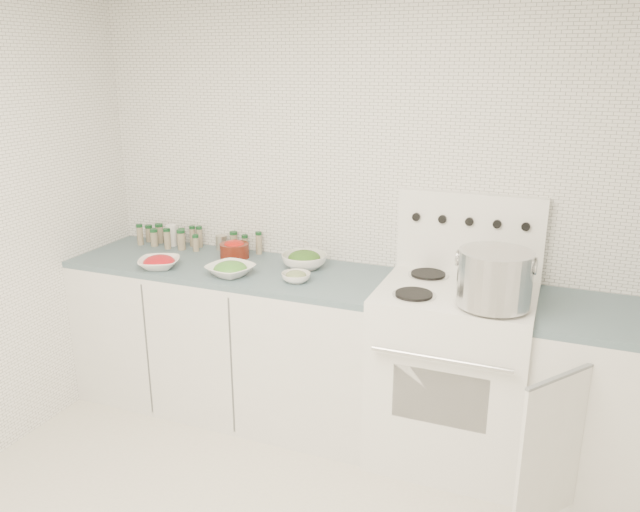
{
  "coord_description": "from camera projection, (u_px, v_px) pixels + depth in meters",
  "views": [
    {
      "loc": [
        0.92,
        -1.77,
        2.01
      ],
      "look_at": [
        -0.24,
        1.14,
        1.04
      ],
      "focal_mm": 35.0,
      "sensor_mm": 36.0,
      "label": 1
    }
  ],
  "objects": [
    {
      "name": "room_walls",
      "position": [
        259.0,
        207.0,
        2.03
      ],
      "size": [
        3.54,
        3.04,
        2.52
      ],
      "color": "white",
      "rests_on": "ground"
    },
    {
      "name": "counter_left",
      "position": [
        231.0,
        337.0,
        3.7
      ],
      "size": [
        1.85,
        0.62,
        0.9
      ],
      "color": "white",
      "rests_on": "ground"
    },
    {
      "name": "stove",
      "position": [
        452.0,
        368.0,
        3.22
      ],
      "size": [
        0.76,
        0.7,
        1.36
      ],
      "color": "white",
      "rests_on": "ground"
    },
    {
      "name": "counter_right",
      "position": [
        625.0,
        407.0,
        2.95
      ],
      "size": [
        0.89,
        0.95,
        0.9
      ],
      "color": "white",
      "rests_on": "ground"
    },
    {
      "name": "stock_pot",
      "position": [
        495.0,
        276.0,
        2.82
      ],
      "size": [
        0.36,
        0.33,
        0.25
      ],
      "rotation": [
        0.0,
        0.0,
        0.4
      ],
      "color": "silver",
      "rests_on": "stove"
    },
    {
      "name": "bowl_tomato",
      "position": [
        159.0,
        263.0,
        3.5
      ],
      "size": [
        0.3,
        0.3,
        0.08
      ],
      "color": "white",
      "rests_on": "counter_left"
    },
    {
      "name": "bowl_snowpea",
      "position": [
        230.0,
        269.0,
        3.38
      ],
      "size": [
        0.3,
        0.3,
        0.08
      ],
      "color": "white",
      "rests_on": "counter_left"
    },
    {
      "name": "bowl_broccoli",
      "position": [
        304.0,
        260.0,
        3.5
      ],
      "size": [
        0.28,
        0.28,
        0.1
      ],
      "color": "white",
      "rests_on": "counter_left"
    },
    {
      "name": "bowl_zucchini",
      "position": [
        296.0,
        277.0,
        3.29
      ],
      "size": [
        0.18,
        0.18,
        0.06
      ],
      "color": "white",
      "rests_on": "counter_left"
    },
    {
      "name": "bowl_pepper",
      "position": [
        234.0,
        249.0,
        3.68
      ],
      "size": [
        0.17,
        0.17,
        0.11
      ],
      "color": "#591A0F",
      "rests_on": "counter_left"
    },
    {
      "name": "salt_canister",
      "position": [
        172.0,
        235.0,
        3.93
      ],
      "size": [
        0.08,
        0.08,
        0.13
      ],
      "primitive_type": "cylinder",
      "rotation": [
        0.0,
        0.0,
        -0.21
      ],
      "color": "white",
      "rests_on": "counter_left"
    },
    {
      "name": "tin_can",
      "position": [
        221.0,
        242.0,
        3.85
      ],
      "size": [
        0.07,
        0.07,
        0.09
      ],
      "primitive_type": "cylinder",
      "rotation": [
        0.0,
        0.0,
        -0.0
      ],
      "color": "#B6AC9A",
      "rests_on": "counter_left"
    },
    {
      "name": "spice_cluster",
      "position": [
        186.0,
        238.0,
        3.89
      ],
      "size": [
        0.83,
        0.16,
        0.14
      ],
      "color": "gray",
      "rests_on": "counter_left"
    }
  ]
}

